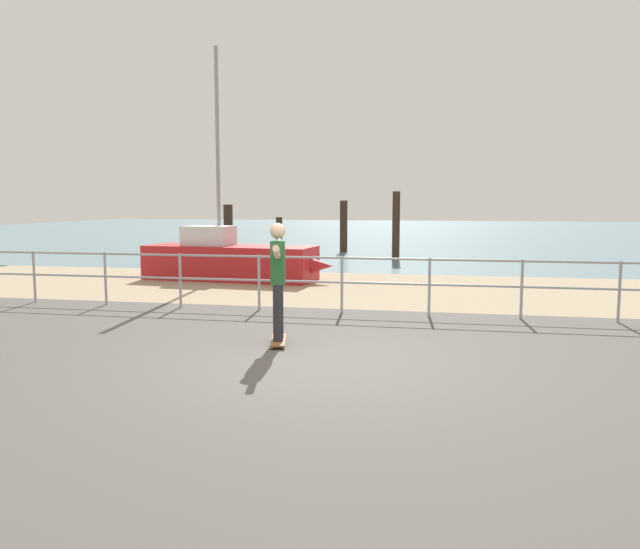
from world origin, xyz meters
TOP-DOWN VIEW (x-y plane):
  - ground_plane at (0.00, -1.00)m, footprint 24.00×10.00m
  - beach_strip at (0.00, 7.00)m, footprint 24.00×6.00m
  - sea_surface at (0.00, 35.00)m, footprint 72.00×50.00m
  - railing_fence at (-1.09, 3.60)m, footprint 14.09×0.05m
  - sailboat at (-3.78, 7.89)m, footprint 5.03×1.79m
  - skateboard at (-0.78, 0.93)m, footprint 0.38×0.82m
  - skateboarder at (-0.78, 0.93)m, footprint 0.42×1.43m
  - groyne_post_0 at (-7.19, 16.91)m, footprint 0.37×0.37m
  - groyne_post_1 at (-4.86, 16.18)m, footprint 0.24×0.24m
  - groyne_post_2 at (-2.53, 17.38)m, footprint 0.30×0.30m
  - groyne_post_3 at (-0.19, 14.23)m, footprint 0.26×0.26m

SIDE VIEW (x-z plane):
  - ground_plane at x=0.00m, z-range -0.02..0.02m
  - beach_strip at x=0.00m, z-range -0.02..0.02m
  - sea_surface at x=0.00m, z-range -0.02..0.02m
  - skateboard at x=-0.78m, z-range 0.03..0.11m
  - sailboat at x=-3.78m, z-range -2.42..3.47m
  - railing_fence at x=-1.09m, z-range 0.17..1.22m
  - groyne_post_1 at x=-4.86m, z-range 0.00..1.42m
  - groyne_post_0 at x=-7.19m, z-range 0.00..1.91m
  - skateboarder at x=-0.78m, z-range 0.19..1.84m
  - groyne_post_2 at x=-2.53m, z-range 0.00..2.07m
  - groyne_post_3 at x=-0.19m, z-range 0.00..2.37m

